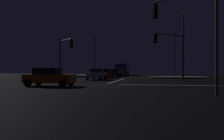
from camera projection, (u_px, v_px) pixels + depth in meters
name	position (u px, v px, depth m)	size (l,w,h in m)	color
ground	(105.00, 85.00, 22.36)	(120.00, 120.00, 0.10)	black
stop_line_north	(118.00, 81.00, 29.96)	(0.35, 13.20, 0.01)	white
centre_line_ns	(128.00, 78.00, 41.36)	(22.00, 0.15, 0.01)	yellow
crosswalk_bar_east	(190.00, 85.00, 20.92)	(13.20, 0.40, 0.01)	white
snow_bank_left_curb	(83.00, 76.00, 43.16)	(10.57, 1.50, 0.50)	white
snow_bank_right_curb	(179.00, 77.00, 37.22)	(9.75, 1.50, 0.37)	white
sedan_silver	(97.00, 74.00, 32.48)	(2.02, 4.33, 1.57)	#B7B7BC
sedan_red	(105.00, 73.00, 39.19)	(2.02, 4.33, 1.57)	maroon
sedan_black	(114.00, 73.00, 45.30)	(2.02, 4.33, 1.57)	black
sedan_white	(118.00, 72.00, 51.36)	(2.02, 4.33, 1.57)	silver
box_truck	(123.00, 68.00, 59.27)	(2.68, 8.28, 3.08)	navy
sedan_orange_crossing	(49.00, 77.00, 19.88)	(4.33, 2.02, 1.57)	#C66014
traffic_signal_se	(187.00, 19.00, 14.53)	(3.73, 3.73, 6.62)	#4C4C51
traffic_signal_ne	(171.00, 47.00, 27.67)	(3.67, 3.67, 5.87)	#4C4C51
traffic_signal_nw	(65.00, 51.00, 30.45)	(2.95, 2.95, 5.62)	#4C4C51
streetlamp_right_near	(183.00, 41.00, 33.83)	(0.44, 0.44, 9.85)	#424247
streetlamp_right_far	(174.00, 50.00, 49.56)	(0.44, 0.44, 10.06)	#424247
streetlamp_left_far	(95.00, 52.00, 52.80)	(0.44, 0.44, 9.45)	#424247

